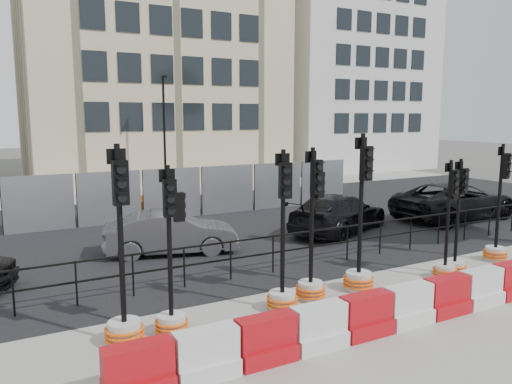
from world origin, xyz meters
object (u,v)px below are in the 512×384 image
traffic_signal_a (124,305)px  car_c (339,213)px  traffic_signal_d (312,265)px  traffic_signal_h (497,237)px

traffic_signal_a → car_c: (8.67, 5.13, -0.06)m
traffic_signal_a → traffic_signal_d: size_ratio=1.06×
traffic_signal_d → car_c: (4.52, 4.89, -0.13)m
traffic_signal_h → car_c: (-1.70, 4.89, -0.00)m
traffic_signal_h → traffic_signal_a: bearing=165.7°
traffic_signal_a → traffic_signal_h: (10.37, 0.25, -0.06)m
car_c → traffic_signal_d: bearing=112.4°
traffic_signal_a → car_c: traffic_signal_a is taller
traffic_signal_h → traffic_signal_d: bearing=164.4°
traffic_signal_d → traffic_signal_h: traffic_signal_d is taller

